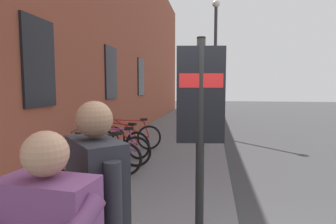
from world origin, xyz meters
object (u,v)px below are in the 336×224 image
at_px(bicycle_end_of_row, 114,150).
at_px(pedestrian_near_bus, 97,206).
at_px(bicycle_by_door, 100,158).
at_px(bicycle_nearest_sign, 131,137).
at_px(street_lamp, 215,56).
at_px(transit_info_sign, 200,108).
at_px(bicycle_beside_lamp, 121,142).

height_order(bicycle_end_of_row, pedestrian_near_bus, pedestrian_near_bus).
xyz_separation_m(bicycle_by_door, bicycle_nearest_sign, (2.34, 0.04, 0.00)).
bearing_deg(street_lamp, transit_info_sign, 178.40).
xyz_separation_m(bicycle_by_door, pedestrian_near_bus, (-3.54, -1.54, 0.68)).
xyz_separation_m(bicycle_by_door, bicycle_end_of_row, (0.71, -0.03, 0.00)).
height_order(pedestrian_near_bus, street_lamp, street_lamp).
relative_size(bicycle_end_of_row, bicycle_beside_lamp, 1.03).
bearing_deg(bicycle_nearest_sign, transit_info_sign, -153.46).
relative_size(pedestrian_near_bus, street_lamp, 0.34).
height_order(bicycle_beside_lamp, transit_info_sign, transit_info_sign).
relative_size(transit_info_sign, pedestrian_near_bus, 1.37).
bearing_deg(bicycle_end_of_row, bicycle_beside_lamp, 8.58).
distance_m(transit_info_sign, pedestrian_near_bus, 1.71).
distance_m(bicycle_beside_lamp, pedestrian_near_bus, 5.40).
distance_m(bicycle_nearest_sign, pedestrian_near_bus, 6.13).
xyz_separation_m(bicycle_beside_lamp, bicycle_nearest_sign, (0.79, -0.05, 0.00)).
xyz_separation_m(transit_info_sign, street_lamp, (7.58, -0.21, 1.44)).
height_order(bicycle_nearest_sign, transit_info_sign, transit_info_sign).
bearing_deg(pedestrian_near_bus, bicycle_by_door, 23.51).
xyz_separation_m(bicycle_beside_lamp, transit_info_sign, (-3.59, -2.23, 1.21)).
distance_m(bicycle_end_of_row, pedestrian_near_bus, 4.57).
relative_size(bicycle_beside_lamp, bicycle_nearest_sign, 1.02).
bearing_deg(pedestrian_near_bus, bicycle_nearest_sign, 15.09).
bearing_deg(bicycle_beside_lamp, bicycle_nearest_sign, -3.48).
bearing_deg(bicycle_end_of_row, pedestrian_near_bus, -160.51).
height_order(bicycle_beside_lamp, pedestrian_near_bus, pedestrian_near_bus).
distance_m(bicycle_end_of_row, bicycle_beside_lamp, 0.85).
height_order(bicycle_nearest_sign, street_lamp, street_lamp).
bearing_deg(bicycle_nearest_sign, pedestrian_near_bus, -164.91).
relative_size(bicycle_by_door, pedestrian_near_bus, 1.00).
bearing_deg(transit_info_sign, bicycle_by_door, 46.43).
bearing_deg(bicycle_by_door, transit_info_sign, -133.57).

